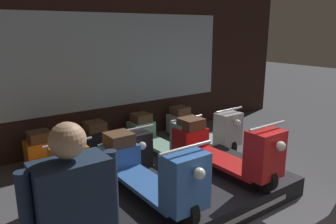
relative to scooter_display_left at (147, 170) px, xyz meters
name	(u,v)px	position (x,y,z in m)	size (l,w,h in m)	color
shop_wall_back	(115,58)	(0.99, 2.63, 1.01)	(8.75, 0.09, 3.20)	#331E19
display_platform	(188,192)	(0.60, 0.00, -0.46)	(2.65, 1.57, 0.25)	black
scooter_display_left	(147,170)	(0.00, 0.00, 0.00)	(0.60, 1.79, 0.82)	black
scooter_display_right	(223,148)	(1.19, 0.00, 0.00)	(0.60, 1.79, 0.82)	black
scooter_backrow_0	(54,161)	(-0.61, 1.49, -0.25)	(0.60, 1.79, 0.82)	black
scooter_backrow_1	(113,147)	(0.31, 1.49, -0.25)	(0.60, 1.79, 0.82)	black
scooter_backrow_2	(161,136)	(1.23, 1.49, -0.25)	(0.60, 1.79, 0.82)	black
scooter_backrow_3	(202,127)	(2.15, 1.49, -0.25)	(0.60, 1.79, 0.82)	black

